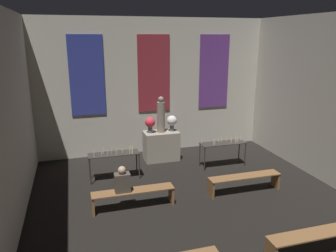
% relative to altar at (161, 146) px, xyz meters
% --- Properties ---
extents(wall_back, '(8.13, 0.16, 4.60)m').
position_rel_altar_xyz_m(wall_back, '(0.00, 0.98, 1.84)').
color(wall_back, beige).
rests_on(wall_back, ground_plane).
extents(altar, '(1.13, 0.66, 0.96)m').
position_rel_altar_xyz_m(altar, '(0.00, 0.00, 0.00)').
color(altar, gray).
rests_on(altar, ground_plane).
extents(statue, '(0.26, 0.26, 1.17)m').
position_rel_altar_xyz_m(statue, '(0.00, 0.00, 1.02)').
color(statue, gray).
rests_on(statue, altar).
extents(flower_vase_left, '(0.33, 0.33, 0.52)m').
position_rel_altar_xyz_m(flower_vase_left, '(-0.37, 0.00, 0.81)').
color(flower_vase_left, '#4C5666').
rests_on(flower_vase_left, altar).
extents(flower_vase_right, '(0.33, 0.33, 0.52)m').
position_rel_altar_xyz_m(flower_vase_right, '(0.37, 0.00, 0.81)').
color(flower_vase_right, '#4C5666').
rests_on(flower_vase_right, altar).
extents(candle_rack_left, '(1.43, 0.45, 0.98)m').
position_rel_altar_xyz_m(candle_rack_left, '(-1.69, -1.11, 0.21)').
color(candle_rack_left, '#332D28').
rests_on(candle_rack_left, ground_plane).
extents(candle_rack_right, '(1.43, 0.45, 0.97)m').
position_rel_altar_xyz_m(candle_rack_right, '(1.70, -1.11, 0.21)').
color(candle_rack_right, '#332D28').
rests_on(candle_rack_right, ground_plane).
extents(pew_second_right, '(1.96, 0.36, 0.47)m').
position_rel_altar_xyz_m(pew_second_right, '(1.48, -5.58, -0.14)').
color(pew_second_right, brown).
rests_on(pew_second_right, ground_plane).
extents(pew_back_left, '(1.96, 0.36, 0.47)m').
position_rel_altar_xyz_m(pew_back_left, '(-1.48, -2.90, -0.14)').
color(pew_back_left, brown).
rests_on(pew_back_left, ground_plane).
extents(pew_back_right, '(1.96, 0.36, 0.47)m').
position_rel_altar_xyz_m(pew_back_right, '(1.48, -2.90, -0.14)').
color(pew_back_right, brown).
rests_on(pew_back_right, ground_plane).
extents(person_seated, '(0.36, 0.24, 0.63)m').
position_rel_altar_xyz_m(person_seated, '(-1.73, -2.90, 0.25)').
color(person_seated, '#4C4238').
rests_on(person_seated, pew_back_left).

